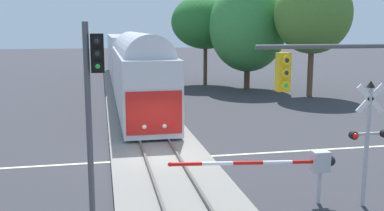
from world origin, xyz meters
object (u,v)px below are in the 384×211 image
at_px(oak_far_right, 248,26).
at_px(elm_centre_background, 206,22).
at_px(crossing_gate_near, 303,164).
at_px(traffic_signal_median, 93,99).
at_px(traffic_signal_near_right, 381,86).
at_px(maple_right_background, 313,14).
at_px(crossing_signal_mast, 368,131).
at_px(commuter_train, 129,61).

bearing_deg(oak_far_right, elm_centre_background, 127.51).
distance_m(crossing_gate_near, traffic_signal_median, 7.22).
height_order(traffic_signal_near_right, traffic_signal_median, traffic_signal_median).
height_order(crossing_gate_near, elm_centre_background, elm_centre_background).
xyz_separation_m(maple_right_background, elm_centre_background, (-6.97, 9.23, -0.53)).
distance_m(maple_right_background, elm_centre_background, 11.58).
bearing_deg(maple_right_background, crossing_gate_near, -116.63).
bearing_deg(traffic_signal_near_right, oak_far_right, 78.44).
relative_size(oak_far_right, maple_right_background, 0.99).
relative_size(crossing_signal_mast, traffic_signal_near_right, 0.74).
height_order(traffic_signal_near_right, maple_right_background, maple_right_background).
xyz_separation_m(traffic_signal_near_right, traffic_signal_median, (-7.72, 0.94, -0.25)).
bearing_deg(crossing_gate_near, traffic_signal_median, -168.92).
distance_m(crossing_signal_mast, oak_far_right, 28.24).
distance_m(crossing_signal_mast, traffic_signal_near_right, 2.55).
xyz_separation_m(traffic_signal_near_right, oak_far_right, (5.99, 29.28, 1.66)).
bearing_deg(oak_far_right, maple_right_background, -53.26).
bearing_deg(traffic_signal_near_right, elm_centre_background, 85.05).
height_order(commuter_train, traffic_signal_near_right, traffic_signal_near_right).
relative_size(crossing_signal_mast, oak_far_right, 0.41).
relative_size(crossing_gate_near, maple_right_background, 0.55).
xyz_separation_m(crossing_gate_near, elm_centre_background, (3.98, 31.09, 4.94)).
distance_m(traffic_signal_median, oak_far_right, 31.54).
xyz_separation_m(crossing_signal_mast, maple_right_background, (9.02, 22.38, 4.34)).
bearing_deg(crossing_signal_mast, crossing_gate_near, 164.93).
distance_m(oak_far_right, elm_centre_background, 5.11).
distance_m(traffic_signal_near_right, traffic_signal_median, 7.78).
height_order(crossing_signal_mast, maple_right_background, maple_right_background).
height_order(oak_far_right, maple_right_background, maple_right_background).
xyz_separation_m(commuter_train, crossing_gate_near, (3.92, -27.61, -1.37)).
bearing_deg(traffic_signal_median, traffic_signal_near_right, -6.92).
bearing_deg(crossing_signal_mast, traffic_signal_median, -174.82).
distance_m(commuter_train, crossing_gate_near, 27.92).
bearing_deg(commuter_train, traffic_signal_near_right, -80.45).
bearing_deg(elm_centre_background, commuter_train, -156.26).
bearing_deg(elm_centre_background, oak_far_right, -52.49).
relative_size(crossing_gate_near, oak_far_right, 0.56).
bearing_deg(oak_far_right, crossing_signal_mast, -100.58).
xyz_separation_m(commuter_train, elm_centre_background, (7.91, 3.48, 3.57)).
relative_size(traffic_signal_near_right, oak_far_right, 0.56).
xyz_separation_m(traffic_signal_near_right, elm_centre_background, (2.89, 33.32, 2.11)).
bearing_deg(commuter_train, elm_centre_background, 23.74).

